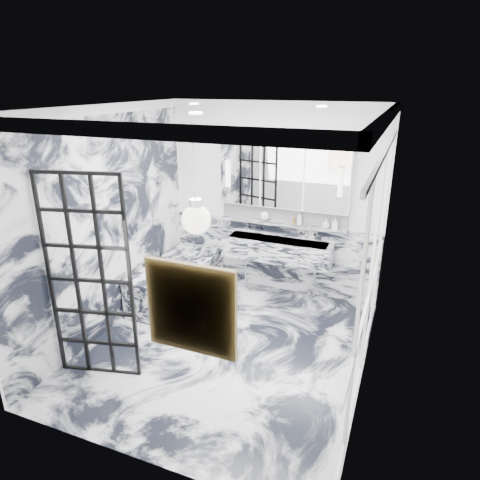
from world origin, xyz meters
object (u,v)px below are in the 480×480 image
at_px(trough_sink, 278,249).
at_px(mirror_cabinet, 283,173).
at_px(bathtub, 178,281).
at_px(crittall_door, 90,280).

relative_size(trough_sink, mirror_cabinet, 0.84).
bearing_deg(bathtub, crittall_door, -88.06).
height_order(trough_sink, mirror_cabinet, mirror_cabinet).
xyz_separation_m(trough_sink, mirror_cabinet, (-0.00, 0.17, 1.09)).
distance_m(crittall_door, trough_sink, 2.83).
relative_size(trough_sink, bathtub, 0.97).
xyz_separation_m(mirror_cabinet, bathtub, (-1.32, -0.83, -1.54)).
height_order(trough_sink, bathtub, trough_sink).
height_order(mirror_cabinet, bathtub, mirror_cabinet).
relative_size(crittall_door, trough_sink, 1.40).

